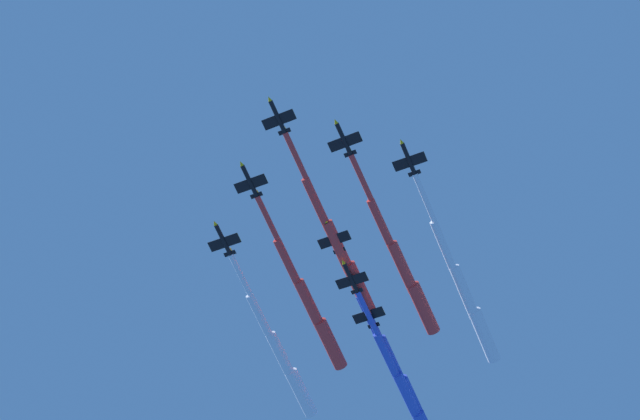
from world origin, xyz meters
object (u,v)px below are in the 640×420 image
object	(u,v)px
jet_lead	(339,247)
jet_port_mid	(465,293)
jet_port_outer	(392,362)
jet_starboard_mid	(282,356)
jet_starboard_inner	(310,305)
jet_starboard_outer	(409,398)
jet_port_inner	(403,268)

from	to	relation	value
jet_lead	jet_port_mid	bearing A→B (deg)	171.55
jet_port_outer	jet_starboard_mid	bearing A→B (deg)	-23.72
jet_starboard_mid	jet_lead	bearing A→B (deg)	86.89
jet_port_mid	jet_starboard_mid	distance (m)	50.33
jet_port_mid	jet_port_outer	bearing A→B (deg)	-76.67
jet_starboard_inner	jet_port_mid	world-z (taller)	jet_port_mid
jet_port_mid	jet_port_outer	distance (m)	26.87
jet_port_mid	jet_starboard_outer	size ratio (longest dim) A/B	1.02
jet_port_outer	jet_starboard_outer	bearing A→B (deg)	-145.16
jet_port_mid	jet_starboard_outer	distance (m)	32.36
jet_starboard_mid	jet_port_outer	bearing A→B (deg)	156.28
jet_lead	jet_starboard_inner	world-z (taller)	jet_lead
jet_starboard_inner	jet_port_outer	size ratio (longest dim) A/B	0.94
jet_starboard_inner	jet_port_mid	bearing A→B (deg)	147.39
jet_starboard_mid	jet_starboard_outer	bearing A→B (deg)	170.78
jet_starboard_mid	jet_starboard_outer	size ratio (longest dim) A/B	0.93
jet_port_outer	jet_port_mid	bearing A→B (deg)	103.33
jet_port_inner	jet_port_outer	xyz separation A→B (m)	(-11.74, -24.61, 0.34)
jet_port_inner	jet_port_mid	size ratio (longest dim) A/B	0.96
jet_starboard_mid	jet_port_inner	bearing A→B (deg)	112.44
jet_starboard_inner	jet_port_outer	bearing A→B (deg)	-170.56
jet_lead	jet_port_inner	world-z (taller)	jet_lead
jet_lead	jet_starboard_outer	world-z (taller)	jet_lead
jet_lead	jet_starboard_mid	world-z (taller)	jet_lead
jet_starboard_inner	jet_port_mid	size ratio (longest dim) A/B	0.93
jet_port_outer	jet_starboard_outer	size ratio (longest dim) A/B	1.01
jet_port_outer	jet_starboard_inner	bearing A→B (deg)	9.44
jet_starboard_inner	jet_starboard_mid	bearing A→B (deg)	-92.63
jet_port_mid	jet_port_outer	size ratio (longest dim) A/B	1.01
jet_lead	jet_starboard_inner	distance (m)	16.69
jet_starboard_inner	jet_starboard_mid	distance (m)	16.35
jet_port_inner	jet_starboard_inner	world-z (taller)	jet_port_inner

